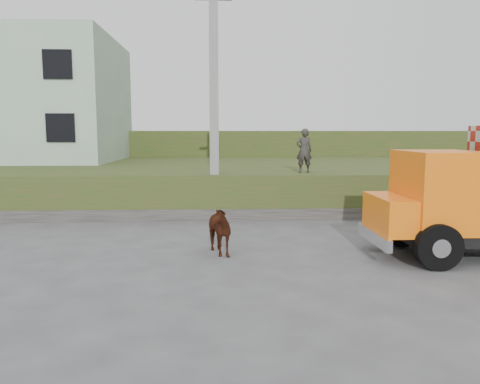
{
  "coord_description": "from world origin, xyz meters",
  "views": [
    {
      "loc": [
        -0.83,
        -11.14,
        2.89
      ],
      "look_at": [
        -0.28,
        1.37,
        1.3
      ],
      "focal_mm": 35.0,
      "sensor_mm": 36.0,
      "label": 1
    }
  ],
  "objects": [
    {
      "name": "ground",
      "position": [
        0.0,
        0.0,
        0.0
      ],
      "size": [
        120.0,
        120.0,
        0.0
      ],
      "primitive_type": "plane",
      "color": "#474749",
      "rests_on": "ground"
    },
    {
      "name": "embankment",
      "position": [
        0.0,
        10.0,
        0.75
      ],
      "size": [
        40.0,
        12.0,
        1.5
      ],
      "primitive_type": "cube",
      "color": "#284B19",
      "rests_on": "ground"
    },
    {
      "name": "embankment_far",
      "position": [
        0.0,
        22.0,
        1.5
      ],
      "size": [
        40.0,
        12.0,
        3.0
      ],
      "primitive_type": "cube",
      "color": "#284B19",
      "rests_on": "ground"
    },
    {
      "name": "retaining_strip",
      "position": [
        -2.0,
        4.2,
        0.2
      ],
      "size": [
        16.0,
        0.5,
        0.4
      ],
      "primitive_type": "cube",
      "color": "#595651",
      "rests_on": "ground"
    },
    {
      "name": "building",
      "position": [
        -11.0,
        13.0,
        4.5
      ],
      "size": [
        10.0,
        8.0,
        6.0
      ],
      "primitive_type": "cube",
      "color": "#A7C1A5",
      "rests_on": "embankment"
    },
    {
      "name": "utility_pole",
      "position": [
        -1.0,
        4.6,
        4.08
      ],
      "size": [
        1.2,
        0.3,
        8.0
      ],
      "color": "gray",
      "rests_on": "ground"
    },
    {
      "name": "cow",
      "position": [
        -0.94,
        -0.16,
        0.6
      ],
      "size": [
        1.09,
        1.54,
        1.19
      ],
      "primitive_type": "imported",
      "rotation": [
        0.0,
        0.0,
        0.35
      ],
      "color": "black",
      "rests_on": "ground"
    },
    {
      "name": "pedestrian",
      "position": [
        2.12,
        5.08,
        2.27
      ],
      "size": [
        0.57,
        0.38,
        1.54
      ],
      "primitive_type": "imported",
      "rotation": [
        0.0,
        0.0,
        3.16
      ],
      "color": "#292724",
      "rests_on": "embankment"
    }
  ]
}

